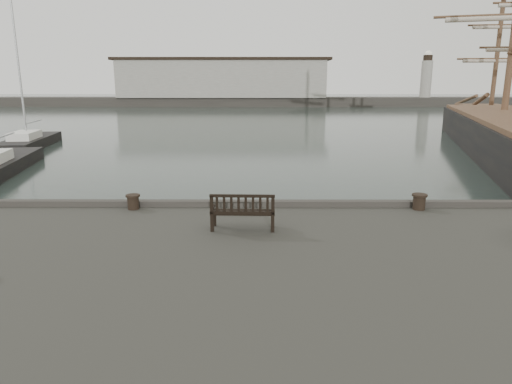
% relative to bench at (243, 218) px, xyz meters
% --- Properties ---
extents(ground, '(400.00, 400.00, 0.00)m').
position_rel_bench_xyz_m(ground, '(0.21, 2.45, -1.87)').
color(ground, black).
rests_on(ground, ground).
extents(breakwater, '(140.00, 9.50, 12.20)m').
position_rel_bench_xyz_m(breakwater, '(-4.35, 94.45, 2.43)').
color(breakwater, '#383530').
rests_on(breakwater, ground).
extents(bench, '(1.68, 0.62, 0.96)m').
position_rel_bench_xyz_m(bench, '(0.00, 0.00, 0.00)').
color(bench, black).
rests_on(bench, quay).
extents(bollard_left, '(0.48, 0.48, 0.45)m').
position_rel_bench_xyz_m(bollard_left, '(-3.41, 1.95, -0.08)').
color(bollard_left, black).
rests_on(bollard_left, quay).
extents(bollard_right, '(0.56, 0.56, 0.48)m').
position_rel_bench_xyz_m(bollard_right, '(5.29, 1.95, -0.07)').
color(bollard_right, black).
rests_on(bollard_right, quay).
extents(yacht_d, '(4.05, 10.13, 12.34)m').
position_rel_bench_xyz_m(yacht_d, '(-18.88, 26.75, -1.63)').
color(yacht_d, black).
rests_on(yacht_d, ground).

